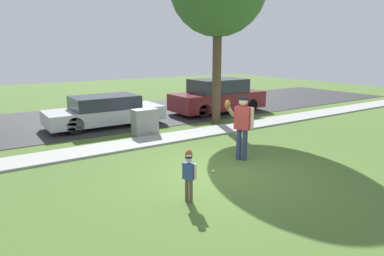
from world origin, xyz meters
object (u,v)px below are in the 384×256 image
(baseball, at_px, (213,171))
(parked_suv_maroon, at_px, (218,96))
(person_adult, at_px, (242,121))
(parked_sedan_silver, at_px, (105,111))
(person_child, at_px, (189,169))
(utility_cabinet, at_px, (145,122))

(baseball, height_order, parked_suv_maroon, parked_suv_maroon)
(person_adult, relative_size, parked_sedan_silver, 0.39)
(person_child, distance_m, baseball, 1.80)
(person_adult, relative_size, utility_cabinet, 1.89)
(baseball, height_order, utility_cabinet, utility_cabinet)
(utility_cabinet, xyz_separation_m, parked_suv_maroon, (4.98, 2.08, 0.32))
(person_adult, distance_m, person_child, 2.99)
(person_child, bearing_deg, parked_suv_maroon, 20.76)
(person_adult, height_order, baseball, person_adult)
(person_adult, distance_m, utility_cabinet, 4.32)
(person_adult, height_order, person_child, person_adult)
(person_child, height_order, utility_cabinet, person_child)
(parked_sedan_silver, height_order, parked_suv_maroon, parked_suv_maroon)
(utility_cabinet, bearing_deg, person_adult, -77.63)
(person_adult, relative_size, person_child, 1.75)
(person_child, xyz_separation_m, parked_suv_maroon, (6.69, 7.62, 0.12))
(baseball, bearing_deg, parked_suv_maroon, 51.31)
(person_adult, bearing_deg, parked_suv_maroon, -150.99)
(utility_cabinet, bearing_deg, parked_sedan_silver, 109.08)
(parked_sedan_silver, xyz_separation_m, parked_suv_maroon, (5.71, -0.03, 0.17))
(person_adult, bearing_deg, parked_sedan_silver, -103.30)
(parked_sedan_silver, bearing_deg, baseball, 93.38)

